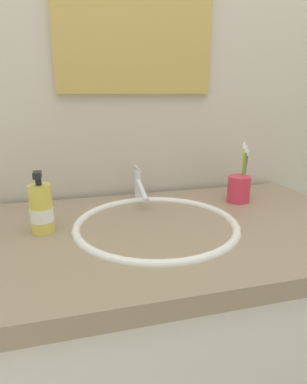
{
  "coord_description": "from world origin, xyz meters",
  "views": [
    {
      "loc": [
        -0.24,
        -0.81,
        1.18
      ],
      "look_at": [
        -0.01,
        0.05,
        0.91
      ],
      "focal_mm": 30.29,
      "sensor_mm": 36.0,
      "label": 1
    }
  ],
  "objects_px": {
    "toothbrush_cup": "(239,189)",
    "wall_mirror": "(135,25)",
    "toothbrush_green": "(244,169)",
    "faucet": "(139,186)",
    "toothbrush_red": "(245,171)",
    "toothbrush_yellow": "(243,167)",
    "soap_dispenser": "(41,209)"
  },
  "relations": [
    {
      "from": "faucet",
      "to": "toothbrush_yellow",
      "type": "bearing_deg",
      "value": -8.16
    },
    {
      "from": "toothbrush_red",
      "to": "toothbrush_cup",
      "type": "bearing_deg",
      "value": -144.52
    },
    {
      "from": "soap_dispenser",
      "to": "toothbrush_red",
      "type": "bearing_deg",
      "value": 10.4
    },
    {
      "from": "toothbrush_cup",
      "to": "toothbrush_red",
      "type": "height_order",
      "value": "toothbrush_red"
    },
    {
      "from": "wall_mirror",
      "to": "toothbrush_green",
      "type": "bearing_deg",
      "value": -26.44
    },
    {
      "from": "toothbrush_red",
      "to": "toothbrush_yellow",
      "type": "bearing_deg",
      "value": 105.04
    },
    {
      "from": "faucet",
      "to": "wall_mirror",
      "type": "bearing_deg",
      "value": 81.98
    },
    {
      "from": "toothbrush_green",
      "to": "wall_mirror",
      "type": "xyz_separation_m",
      "value": [
        -0.34,
        0.17,
        0.46
      ]
    },
    {
      "from": "toothbrush_cup",
      "to": "soap_dispenser",
      "type": "bearing_deg",
      "value": -171.1
    },
    {
      "from": "toothbrush_yellow",
      "to": "soap_dispenser",
      "type": "bearing_deg",
      "value": -168.51
    },
    {
      "from": "toothbrush_cup",
      "to": "toothbrush_yellow",
      "type": "distance_m",
      "value": 0.08
    },
    {
      "from": "toothbrush_cup",
      "to": "toothbrush_green",
      "type": "bearing_deg",
      "value": 35.32
    },
    {
      "from": "toothbrush_cup",
      "to": "wall_mirror",
      "type": "relative_size",
      "value": 0.17
    },
    {
      "from": "faucet",
      "to": "toothbrush_yellow",
      "type": "height_order",
      "value": "toothbrush_yellow"
    },
    {
      "from": "toothbrush_yellow",
      "to": "toothbrush_green",
      "type": "bearing_deg",
      "value": -98.05
    },
    {
      "from": "toothbrush_cup",
      "to": "toothbrush_yellow",
      "type": "bearing_deg",
      "value": 50.78
    },
    {
      "from": "toothbrush_green",
      "to": "wall_mirror",
      "type": "distance_m",
      "value": 0.6
    },
    {
      "from": "toothbrush_red",
      "to": "soap_dispenser",
      "type": "xyz_separation_m",
      "value": [
        -0.67,
        -0.12,
        -0.04
      ]
    },
    {
      "from": "faucet",
      "to": "toothbrush_cup",
      "type": "height_order",
      "value": "faucet"
    },
    {
      "from": "soap_dispenser",
      "to": "toothbrush_green",
      "type": "bearing_deg",
      "value": 10.14
    },
    {
      "from": "faucet",
      "to": "toothbrush_red",
      "type": "distance_m",
      "value": 0.37
    },
    {
      "from": "toothbrush_green",
      "to": "wall_mirror",
      "type": "bearing_deg",
      "value": 153.56
    },
    {
      "from": "toothbrush_red",
      "to": "toothbrush_yellow",
      "type": "relative_size",
      "value": 0.89
    },
    {
      "from": "toothbrush_red",
      "to": "soap_dispenser",
      "type": "height_order",
      "value": "toothbrush_red"
    },
    {
      "from": "soap_dispenser",
      "to": "toothbrush_cup",
      "type": "bearing_deg",
      "value": 8.9
    },
    {
      "from": "faucet",
      "to": "toothbrush_red",
      "type": "bearing_deg",
      "value": -10.02
    },
    {
      "from": "toothbrush_cup",
      "to": "toothbrush_green",
      "type": "xyz_separation_m",
      "value": [
        0.03,
        0.02,
        0.07
      ]
    },
    {
      "from": "faucet",
      "to": "soap_dispenser",
      "type": "xyz_separation_m",
      "value": [
        -0.31,
        -0.19,
        0.01
      ]
    },
    {
      "from": "toothbrush_yellow",
      "to": "wall_mirror",
      "type": "relative_size",
      "value": 0.36
    },
    {
      "from": "faucet",
      "to": "toothbrush_red",
      "type": "relative_size",
      "value": 0.99
    },
    {
      "from": "toothbrush_green",
      "to": "soap_dispenser",
      "type": "relative_size",
      "value": 1.09
    },
    {
      "from": "faucet",
      "to": "toothbrush_green",
      "type": "xyz_separation_m",
      "value": [
        0.36,
        -0.07,
        0.06
      ]
    }
  ]
}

